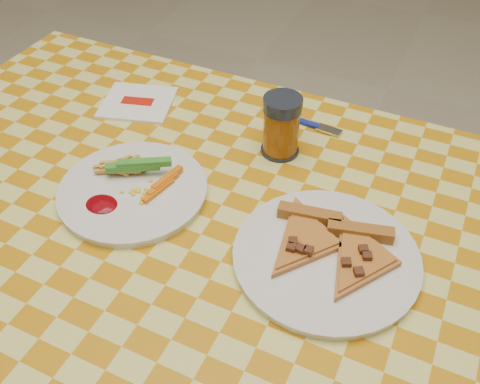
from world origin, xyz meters
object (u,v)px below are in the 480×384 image
object	(u,v)px
plate_left	(133,192)
drink_glass	(281,126)
plate_right	(326,258)
table	(203,265)

from	to	relation	value
plate_left	drink_glass	world-z (taller)	drink_glass
plate_right	drink_glass	bearing A→B (deg)	126.73
plate_left	plate_right	size ratio (longest dim) A/B	0.90
plate_right	plate_left	bearing A→B (deg)	179.84
table	drink_glass	world-z (taller)	drink_glass
table	plate_right	world-z (taller)	plate_right
plate_left	drink_glass	distance (m)	0.28
plate_left	drink_glass	xyz separation A→B (m)	(0.17, 0.21, 0.05)
drink_glass	plate_left	bearing A→B (deg)	-130.18
drink_glass	plate_right	bearing A→B (deg)	-53.27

